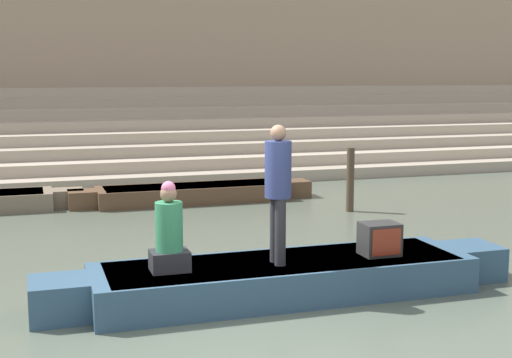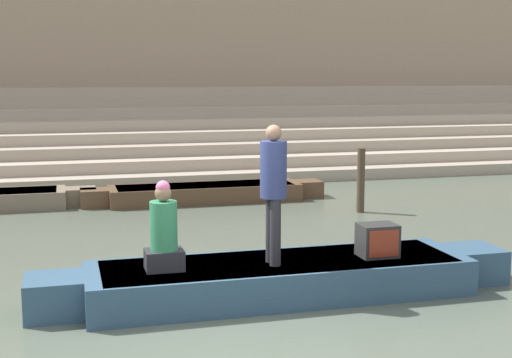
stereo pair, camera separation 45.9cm
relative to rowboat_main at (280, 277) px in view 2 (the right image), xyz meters
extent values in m
plane|color=#566051|center=(-1.00, -0.61, -0.25)|extent=(120.00, 120.00, 0.00)
cube|color=tan|center=(-1.00, 12.25, -0.10)|extent=(36.00, 6.21, 0.30)
cube|color=#B2A28D|center=(-1.00, 12.64, 0.20)|extent=(36.00, 5.43, 0.30)
cube|color=tan|center=(-1.00, 13.03, 0.51)|extent=(36.00, 4.66, 0.30)
cube|color=#B2A28D|center=(-1.00, 13.41, 0.81)|extent=(36.00, 3.88, 0.30)
cube|color=tan|center=(-1.00, 13.80, 1.11)|extent=(36.00, 3.11, 0.30)
cube|color=#B2A28D|center=(-1.00, 14.19, 1.41)|extent=(36.00, 2.33, 0.30)
cube|color=tan|center=(-1.00, 14.58, 1.72)|extent=(36.00, 1.55, 0.30)
cube|color=#B2A28D|center=(-1.00, 14.97, 2.02)|extent=(36.00, 0.78, 0.30)
cube|color=tan|center=(-1.00, 15.96, 4.08)|extent=(34.20, 1.20, 8.66)
cube|color=brown|center=(-1.00, 15.34, 0.05)|extent=(34.20, 0.12, 0.60)
cube|color=#33516B|center=(0.00, 0.00, -0.02)|extent=(4.96, 1.36, 0.47)
cube|color=#993328|center=(0.00, 0.00, 0.19)|extent=(4.56, 1.26, 0.05)
cube|color=#33516B|center=(2.83, 0.00, -0.02)|extent=(0.69, 0.75, 0.47)
cube|color=#33516B|center=(-2.82, 0.00, -0.02)|extent=(0.69, 0.75, 0.47)
cylinder|color=olive|center=(-0.74, 0.78, 0.12)|extent=(2.47, 0.04, 0.04)
cylinder|color=#28282D|center=(-0.12, 0.00, 0.65)|extent=(0.14, 0.14, 0.86)
cylinder|color=#28282D|center=(-0.12, -0.19, 0.65)|extent=(0.14, 0.14, 0.86)
cylinder|color=navy|center=(-0.12, -0.10, 1.43)|extent=(0.34, 0.34, 0.71)
sphere|color=#8C664C|center=(-0.12, -0.10, 1.89)|extent=(0.20, 0.20, 0.20)
cube|color=#28282D|center=(-1.50, -0.01, 0.34)|extent=(0.47, 0.37, 0.25)
cylinder|color=#338456|center=(-1.50, -0.01, 0.77)|extent=(0.34, 0.34, 0.61)
sphere|color=#8C664C|center=(-1.50, -0.01, 1.18)|extent=(0.20, 0.20, 0.20)
sphere|color=pink|center=(-1.50, -0.01, 1.25)|extent=(0.17, 0.17, 0.17)
cube|color=#2D2D2D|center=(1.31, -0.10, 0.44)|extent=(0.49, 0.38, 0.43)
cube|color=#99331E|center=(1.31, -0.30, 0.44)|extent=(0.41, 0.02, 0.35)
cube|color=#756651|center=(-2.33, 7.34, -0.06)|extent=(0.65, 0.62, 0.38)
cube|color=brown|center=(0.39, 7.05, -0.06)|extent=(4.28, 1.13, 0.38)
cube|color=tan|center=(0.39, 7.05, 0.11)|extent=(3.94, 1.03, 0.05)
cube|color=brown|center=(2.84, 7.05, -0.06)|extent=(0.60, 0.62, 0.38)
cube|color=brown|center=(-2.05, 7.05, -0.06)|extent=(0.60, 0.62, 0.38)
cylinder|color=#473828|center=(3.28, 4.98, 0.42)|extent=(0.16, 0.16, 1.34)
camera|label=1|loc=(-3.08, -8.42, 2.62)|focal=50.00mm
camera|label=2|loc=(-2.64, -8.55, 2.62)|focal=50.00mm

